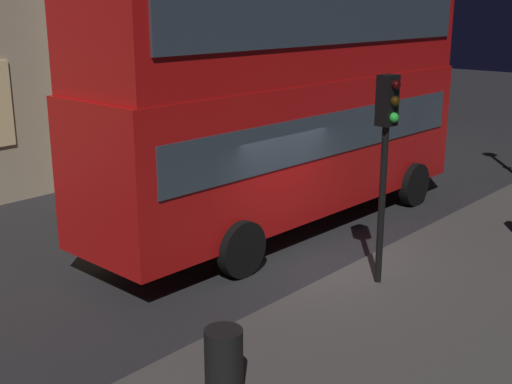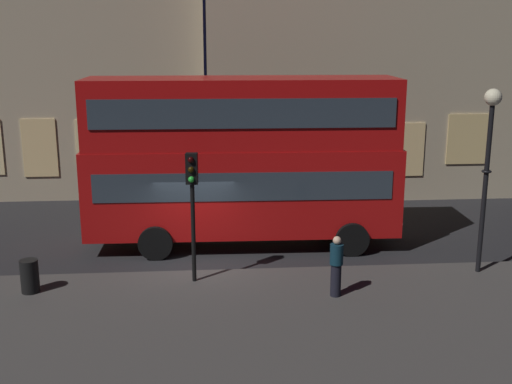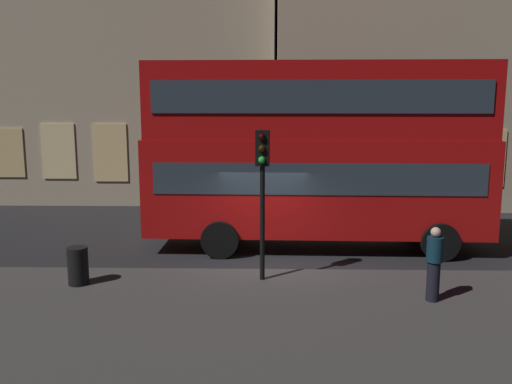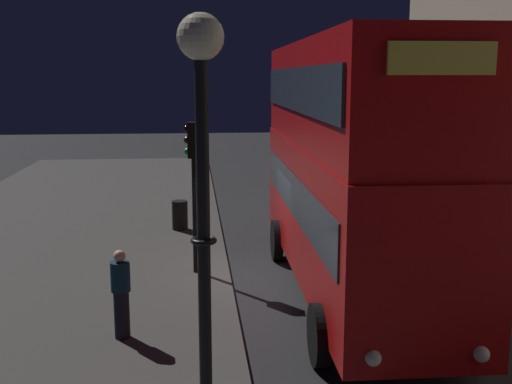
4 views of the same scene
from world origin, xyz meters
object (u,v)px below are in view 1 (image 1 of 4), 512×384
object	(u,v)px
traffic_light_far_side	(413,67)
traffic_light_near_kerb	(386,136)
litter_bin	(224,363)
double_decker_bus	(288,90)

from	to	relation	value
traffic_light_far_side	traffic_light_near_kerb	bearing A→B (deg)	16.96
litter_bin	double_decker_bus	bearing A→B (deg)	32.75
traffic_light_near_kerb	double_decker_bus	bearing A→B (deg)	71.01
traffic_light_near_kerb	litter_bin	distance (m)	4.96
litter_bin	traffic_light_near_kerb	bearing A→B (deg)	5.77
traffic_light_near_kerb	traffic_light_far_side	distance (m)	14.54
traffic_light_near_kerb	traffic_light_far_side	world-z (taller)	traffic_light_near_kerb
traffic_light_near_kerb	litter_bin	xyz separation A→B (m)	(-4.42, -0.45, -2.20)
double_decker_bus	traffic_light_far_side	world-z (taller)	double_decker_bus
traffic_light_near_kerb	litter_bin	size ratio (longest dim) A/B	4.03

